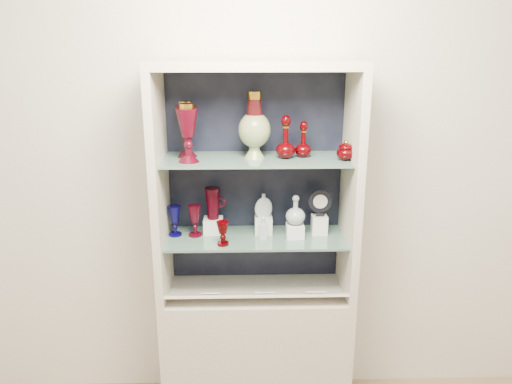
{
  "coord_description": "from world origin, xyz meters",
  "views": [
    {
      "loc": [
        -0.06,
        -0.86,
        2.04
      ],
      "look_at": [
        0.0,
        1.53,
        1.3
      ],
      "focal_mm": 35.0,
      "sensor_mm": 36.0,
      "label": 1
    }
  ],
  "objects_px": {
    "cobalt_goblet": "(175,221)",
    "ruby_pitcher": "(213,203)",
    "pedestal_lamp_right": "(186,129)",
    "ruby_goblet_small": "(223,233)",
    "pedestal_lamp_left": "(188,133)",
    "enamel_urn": "(254,125)",
    "lidded_bowl": "(346,150)",
    "ruby_goblet_tall": "(195,221)",
    "cameo_medallion": "(320,202)",
    "clear_square_bottle": "(263,227)",
    "flat_flask": "(264,205)",
    "ruby_decanter_a": "(286,134)",
    "clear_round_decanter": "(295,211)",
    "ruby_decanter_b": "(303,138)"
  },
  "relations": [
    {
      "from": "ruby_goblet_small",
      "to": "flat_flask",
      "type": "bearing_deg",
      "value": 36.02
    },
    {
      "from": "ruby_decanter_a",
      "to": "ruby_goblet_tall",
      "type": "distance_m",
      "value": 0.65
    },
    {
      "from": "pedestal_lamp_left",
      "to": "enamel_urn",
      "type": "relative_size",
      "value": 0.85
    },
    {
      "from": "ruby_goblet_tall",
      "to": "ruby_goblet_small",
      "type": "height_order",
      "value": "ruby_goblet_tall"
    },
    {
      "from": "ruby_decanter_a",
      "to": "clear_square_bottle",
      "type": "distance_m",
      "value": 0.49
    },
    {
      "from": "cobalt_goblet",
      "to": "ruby_goblet_tall",
      "type": "xyz_separation_m",
      "value": [
        0.11,
        -0.01,
        0.0
      ]
    },
    {
      "from": "cameo_medallion",
      "to": "ruby_pitcher",
      "type": "bearing_deg",
      "value": 177.96
    },
    {
      "from": "cameo_medallion",
      "to": "ruby_goblet_tall",
      "type": "bearing_deg",
      "value": -177.81
    },
    {
      "from": "pedestal_lamp_left",
      "to": "enamel_urn",
      "type": "bearing_deg",
      "value": 13.49
    },
    {
      "from": "pedestal_lamp_right",
      "to": "pedestal_lamp_left",
      "type": "bearing_deg",
      "value": -80.49
    },
    {
      "from": "pedestal_lamp_right",
      "to": "clear_round_decanter",
      "type": "relative_size",
      "value": 1.84
    },
    {
      "from": "enamel_urn",
      "to": "clear_square_bottle",
      "type": "height_order",
      "value": "enamel_urn"
    },
    {
      "from": "clear_square_bottle",
      "to": "flat_flask",
      "type": "xyz_separation_m",
      "value": [
        0.0,
        0.07,
        0.1
      ]
    },
    {
      "from": "cameo_medallion",
      "to": "clear_square_bottle",
      "type": "bearing_deg",
      "value": -167.43
    },
    {
      "from": "lidded_bowl",
      "to": "cobalt_goblet",
      "type": "bearing_deg",
      "value": 174.45
    },
    {
      "from": "ruby_decanter_a",
      "to": "lidded_bowl",
      "type": "distance_m",
      "value": 0.3
    },
    {
      "from": "pedestal_lamp_left",
      "to": "flat_flask",
      "type": "bearing_deg",
      "value": 17.87
    },
    {
      "from": "enamel_urn",
      "to": "clear_round_decanter",
      "type": "height_order",
      "value": "enamel_urn"
    },
    {
      "from": "ruby_goblet_small",
      "to": "clear_square_bottle",
      "type": "distance_m",
      "value": 0.22
    },
    {
      "from": "ruby_goblet_tall",
      "to": "clear_round_decanter",
      "type": "distance_m",
      "value": 0.52
    },
    {
      "from": "ruby_decanter_b",
      "to": "clear_square_bottle",
      "type": "height_order",
      "value": "ruby_decanter_b"
    },
    {
      "from": "ruby_goblet_tall",
      "to": "ruby_goblet_small",
      "type": "distance_m",
      "value": 0.2
    },
    {
      "from": "ruby_goblet_tall",
      "to": "clear_square_bottle",
      "type": "height_order",
      "value": "ruby_goblet_tall"
    },
    {
      "from": "ruby_decanter_b",
      "to": "flat_flask",
      "type": "bearing_deg",
      "value": 170.59
    },
    {
      "from": "clear_square_bottle",
      "to": "ruby_goblet_tall",
      "type": "bearing_deg",
      "value": 172.55
    },
    {
      "from": "cobalt_goblet",
      "to": "cameo_medallion",
      "type": "bearing_deg",
      "value": 0.54
    },
    {
      "from": "cobalt_goblet",
      "to": "ruby_pitcher",
      "type": "distance_m",
      "value": 0.22
    },
    {
      "from": "ruby_goblet_tall",
      "to": "ruby_decanter_b",
      "type": "bearing_deg",
      "value": -0.53
    },
    {
      "from": "enamel_urn",
      "to": "ruby_goblet_small",
      "type": "height_order",
      "value": "enamel_urn"
    },
    {
      "from": "ruby_pitcher",
      "to": "cameo_medallion",
      "type": "height_order",
      "value": "ruby_pitcher"
    },
    {
      "from": "pedestal_lamp_right",
      "to": "ruby_goblet_small",
      "type": "relative_size",
      "value": 2.25
    },
    {
      "from": "ruby_decanter_a",
      "to": "pedestal_lamp_right",
      "type": "bearing_deg",
      "value": 174.11
    },
    {
      "from": "cobalt_goblet",
      "to": "ruby_pitcher",
      "type": "xyz_separation_m",
      "value": [
        0.2,
        0.04,
        0.08
      ]
    },
    {
      "from": "cobalt_goblet",
      "to": "clear_square_bottle",
      "type": "xyz_separation_m",
      "value": [
        0.46,
        -0.05,
        -0.02
      ]
    },
    {
      "from": "ruby_decanter_b",
      "to": "clear_square_bottle",
      "type": "distance_m",
      "value": 0.5
    },
    {
      "from": "ruby_goblet_tall",
      "to": "clear_round_decanter",
      "type": "height_order",
      "value": "clear_round_decanter"
    },
    {
      "from": "ruby_goblet_tall",
      "to": "pedestal_lamp_left",
      "type": "bearing_deg",
      "value": -94.77
    },
    {
      "from": "ruby_goblet_tall",
      "to": "ruby_pitcher",
      "type": "height_order",
      "value": "ruby_pitcher"
    },
    {
      "from": "ruby_pitcher",
      "to": "ruby_goblet_tall",
      "type": "bearing_deg",
      "value": -143.56
    },
    {
      "from": "pedestal_lamp_left",
      "to": "clear_round_decanter",
      "type": "relative_size",
      "value": 1.86
    },
    {
      "from": "pedestal_lamp_left",
      "to": "ruby_pitcher",
      "type": "height_order",
      "value": "pedestal_lamp_left"
    },
    {
      "from": "ruby_decanter_b",
      "to": "cobalt_goblet",
      "type": "relative_size",
      "value": 1.19
    },
    {
      "from": "pedestal_lamp_right",
      "to": "ruby_decanter_a",
      "type": "distance_m",
      "value": 0.49
    },
    {
      "from": "ruby_goblet_tall",
      "to": "clear_square_bottle",
      "type": "distance_m",
      "value": 0.36
    },
    {
      "from": "enamel_urn",
      "to": "ruby_decanter_b",
      "type": "distance_m",
      "value": 0.25
    },
    {
      "from": "ruby_decanter_b",
      "to": "ruby_goblet_small",
      "type": "distance_m",
      "value": 0.62
    },
    {
      "from": "pedestal_lamp_left",
      "to": "ruby_goblet_tall",
      "type": "xyz_separation_m",
      "value": [
        0.01,
        0.09,
        -0.48
      ]
    },
    {
      "from": "pedestal_lamp_left",
      "to": "clear_round_decanter",
      "type": "height_order",
      "value": "pedestal_lamp_left"
    },
    {
      "from": "ruby_goblet_tall",
      "to": "ruby_pitcher",
      "type": "bearing_deg",
      "value": 25.2
    },
    {
      "from": "clear_round_decanter",
      "to": "cobalt_goblet",
      "type": "bearing_deg",
      "value": 176.37
    }
  ]
}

